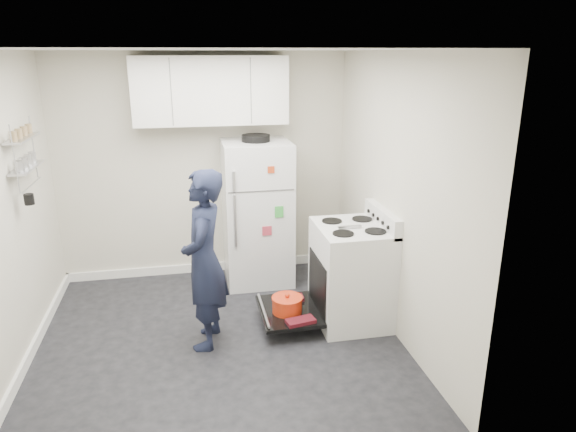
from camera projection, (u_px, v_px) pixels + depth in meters
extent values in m
cube|color=black|center=(219.00, 340.00, 4.63)|extent=(3.20, 3.20, 0.01)
cube|color=white|center=(206.00, 49.00, 3.86)|extent=(3.20, 3.20, 0.01)
cube|color=beige|center=(204.00, 167.00, 5.74)|extent=(3.20, 0.01, 2.50)
cube|color=beige|center=(231.00, 292.00, 2.75)|extent=(3.20, 0.01, 2.50)
cube|color=beige|center=(4.00, 220.00, 3.94)|extent=(0.01, 3.20, 2.50)
cube|color=beige|center=(395.00, 198.00, 4.55)|extent=(0.01, 3.20, 2.50)
cube|color=white|center=(30.00, 355.00, 4.31)|extent=(0.03, 3.20, 0.10)
cube|color=white|center=(209.00, 267.00, 6.09)|extent=(3.20, 0.03, 0.10)
cube|color=silver|center=(351.00, 275.00, 4.87)|extent=(0.65, 0.76, 0.92)
cube|color=black|center=(344.00, 282.00, 4.87)|extent=(0.53, 0.60, 0.52)
cube|color=orange|center=(371.00, 279.00, 4.92)|extent=(0.02, 0.56, 0.46)
cylinder|color=black|center=(348.00, 298.00, 4.94)|extent=(0.34, 0.34, 0.02)
cube|color=silver|center=(383.00, 218.00, 4.75)|extent=(0.08, 0.76, 0.18)
cube|color=silver|center=(353.00, 228.00, 4.72)|extent=(0.65, 0.76, 0.03)
cube|color=#B2B2B7|center=(350.00, 227.00, 4.66)|extent=(0.22, 0.03, 0.01)
cube|color=black|center=(289.00, 311.00, 4.85)|extent=(0.55, 0.70, 0.03)
cylinder|color=#B2B2B7|center=(263.00, 310.00, 4.79)|extent=(0.02, 0.66, 0.02)
cylinder|color=red|center=(287.00, 305.00, 4.78)|extent=(0.28, 0.28, 0.13)
cylinder|color=red|center=(287.00, 298.00, 4.76)|extent=(0.29, 0.29, 0.02)
sphere|color=red|center=(287.00, 295.00, 4.75)|extent=(0.04, 0.04, 0.04)
cube|color=maroon|center=(301.00, 321.00, 4.60)|extent=(0.28, 0.18, 0.04)
cube|color=maroon|center=(290.00, 298.00, 5.03)|extent=(0.26, 0.13, 0.04)
cube|color=silver|center=(257.00, 213.00, 5.65)|extent=(0.72, 0.70, 1.58)
cube|color=#4C4C4C|center=(262.00, 191.00, 5.22)|extent=(0.68, 0.01, 0.01)
cube|color=#B2B2B7|center=(234.00, 181.00, 5.12)|extent=(0.03, 0.03, 0.20)
cube|color=#B2B2B7|center=(235.00, 221.00, 5.24)|extent=(0.03, 0.03, 0.55)
cylinder|color=black|center=(256.00, 138.00, 5.40)|extent=(0.30, 0.30, 0.07)
cube|color=#B43345|center=(267.00, 231.00, 5.36)|extent=(0.10, 0.01, 0.10)
cube|color=#BC3B16|center=(271.00, 170.00, 5.17)|extent=(0.07, 0.01, 0.07)
cube|color=green|center=(279.00, 212.00, 5.32)|extent=(0.09, 0.01, 0.12)
cube|color=silver|center=(211.00, 90.00, 5.34)|extent=(1.60, 0.33, 0.70)
cube|color=#B2B2B7|center=(22.00, 138.00, 4.26)|extent=(0.14, 0.60, 0.02)
cube|color=#B2B2B7|center=(27.00, 168.00, 4.33)|extent=(0.14, 0.60, 0.02)
cylinder|color=black|center=(29.00, 199.00, 4.24)|extent=(0.08, 0.08, 0.09)
imported|color=black|center=(204.00, 260.00, 4.37)|extent=(0.49, 0.64, 1.58)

